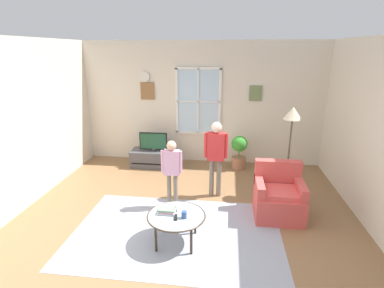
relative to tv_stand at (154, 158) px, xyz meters
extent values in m
cube|color=olive|center=(1.06, -2.67, -0.20)|extent=(6.17, 6.95, 0.02)
cube|color=beige|center=(1.06, 0.57, 1.22)|extent=(5.57, 0.12, 2.84)
cube|color=silver|center=(0.98, 0.50, 1.28)|extent=(1.01, 0.02, 1.51)
cube|color=white|center=(0.98, 0.48, 2.03)|extent=(1.07, 0.04, 0.06)
cube|color=white|center=(0.98, 0.48, 0.53)|extent=(1.07, 0.04, 0.06)
cube|color=white|center=(0.48, 0.48, 1.28)|extent=(0.06, 0.04, 1.51)
cube|color=white|center=(1.49, 0.48, 1.28)|extent=(0.06, 0.04, 1.51)
cube|color=white|center=(0.98, 0.48, 1.28)|extent=(0.03, 0.04, 1.51)
cube|color=white|center=(0.98, 0.48, 1.28)|extent=(1.01, 0.04, 0.03)
cube|color=olive|center=(-0.22, 0.49, 1.50)|extent=(0.32, 0.03, 0.40)
cube|color=#667A4C|center=(2.29, 0.49, 1.49)|extent=(0.28, 0.03, 0.34)
cylinder|color=silver|center=(-0.27, 0.48, 1.83)|extent=(0.24, 0.04, 0.24)
cube|color=#999EAD|center=(0.98, -2.60, -0.19)|extent=(3.10, 2.07, 0.01)
cube|color=#4C4C51|center=(0.00, 0.00, 0.00)|extent=(1.05, 0.47, 0.39)
cube|color=black|center=(0.00, -0.24, -0.06)|extent=(0.95, 0.02, 0.02)
cylinder|color=#4C4C4C|center=(0.00, 0.00, 0.22)|extent=(0.08, 0.08, 0.05)
cube|color=black|center=(0.00, 0.00, 0.42)|extent=(0.64, 0.05, 0.40)
cube|color=#1E4C33|center=(0.00, -0.03, 0.42)|extent=(0.60, 0.01, 0.36)
cube|color=#D14C47|center=(2.55, -1.93, 0.02)|extent=(0.76, 0.72, 0.42)
cube|color=#D14C47|center=(2.55, -1.63, 0.45)|extent=(0.76, 0.16, 0.45)
cube|color=#D14C47|center=(2.23, -1.93, 0.33)|extent=(0.12, 0.65, 0.20)
cube|color=#D14C47|center=(2.87, -1.93, 0.33)|extent=(0.12, 0.65, 0.20)
cube|color=#E1524D|center=(2.55, -1.98, 0.27)|extent=(0.61, 0.50, 0.08)
cylinder|color=#99B2B7|center=(1.02, -2.82, 0.23)|extent=(0.80, 0.80, 0.02)
torus|color=#3F3328|center=(1.02, -2.82, 0.23)|extent=(0.82, 0.82, 0.02)
cylinder|color=#33281E|center=(0.78, -2.58, 0.02)|extent=(0.04, 0.04, 0.42)
cylinder|color=#33281E|center=(1.26, -2.58, 0.02)|extent=(0.04, 0.04, 0.42)
cylinder|color=#33281E|center=(0.78, -3.06, 0.02)|extent=(0.04, 0.04, 0.42)
cylinder|color=#33281E|center=(1.26, -3.06, 0.02)|extent=(0.04, 0.04, 0.42)
cube|color=#BEB8C2|center=(0.88, -2.77, 0.25)|extent=(0.24, 0.19, 0.03)
cube|color=#9F6A83|center=(0.88, -2.77, 0.28)|extent=(0.21, 0.19, 0.02)
cube|color=gray|center=(0.88, -2.77, 0.30)|extent=(0.22, 0.16, 0.03)
cylinder|color=#334C8C|center=(1.14, -2.88, 0.29)|extent=(0.07, 0.07, 0.10)
cube|color=black|center=(1.03, -2.90, 0.25)|extent=(0.06, 0.14, 0.02)
cube|color=black|center=(0.98, -2.67, 0.25)|extent=(0.07, 0.15, 0.02)
cylinder|color=#726656|center=(0.72, -1.81, 0.11)|extent=(0.07, 0.07, 0.61)
cylinder|color=#726656|center=(0.83, -1.81, 0.11)|extent=(0.07, 0.07, 0.61)
cube|color=#DB9EBC|center=(0.78, -1.81, 0.63)|extent=(0.26, 0.14, 0.43)
sphere|color=#D8AD8C|center=(0.78, -1.81, 0.92)|extent=(0.16, 0.16, 0.16)
cylinder|color=#DB9EBC|center=(0.62, -1.83, 0.65)|extent=(0.05, 0.05, 0.39)
cylinder|color=#DB9EBC|center=(0.93, -1.83, 0.65)|extent=(0.05, 0.05, 0.39)
cylinder|color=#726656|center=(1.42, -1.32, 0.17)|extent=(0.09, 0.09, 0.72)
cylinder|color=#726656|center=(1.56, -1.32, 0.17)|extent=(0.09, 0.09, 0.72)
cube|color=red|center=(1.49, -1.32, 0.78)|extent=(0.31, 0.16, 0.51)
sphere|color=beige|center=(1.49, -1.32, 1.13)|extent=(0.19, 0.19, 0.19)
cylinder|color=red|center=(1.31, -1.34, 0.80)|extent=(0.06, 0.06, 0.46)
cylinder|color=red|center=(1.67, -1.34, 0.80)|extent=(0.06, 0.06, 0.46)
cylinder|color=#9E6B4C|center=(1.97, 0.11, -0.06)|extent=(0.33, 0.33, 0.27)
cylinder|color=#4C7238|center=(1.97, 0.11, 0.15)|extent=(0.02, 0.02, 0.14)
sphere|color=green|center=(1.97, 0.11, 0.40)|extent=(0.36, 0.36, 0.36)
cylinder|color=black|center=(2.81, -1.13, -0.18)|extent=(0.26, 0.26, 0.03)
cylinder|color=brown|center=(2.81, -1.13, 0.54)|extent=(0.03, 0.03, 1.47)
cone|color=beige|center=(2.81, -1.13, 1.38)|extent=(0.32, 0.32, 0.22)
camera|label=1|loc=(1.68, -6.42, 2.44)|focal=27.99mm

